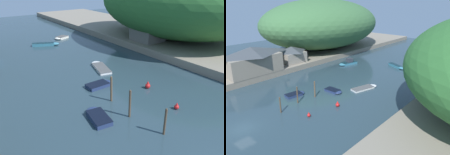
# 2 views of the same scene
# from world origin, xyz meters

# --- Properties ---
(water_surface) EXTENTS (130.00, 130.00, 0.00)m
(water_surface) POSITION_xyz_m (0.00, 30.00, 0.00)
(water_surface) COLOR #283D47
(water_surface) RESTS_ON ground
(left_bank) EXTENTS (22.00, 120.00, 1.42)m
(left_bank) POSITION_xyz_m (-26.95, 30.00, 0.71)
(left_bank) COLOR gray
(left_bank) RESTS_ON ground
(hillside_left) EXTENTS (33.52, 46.92, 17.13)m
(hillside_left) POSITION_xyz_m (-28.05, 44.75, 9.99)
(hillside_left) COLOR #3D6B3D
(hillside_left) RESTS_ON left_bank
(waterfront_building) EXTENTS (7.52, 13.70, 6.31)m
(waterfront_building) POSITION_xyz_m (-19.38, 12.44, 4.69)
(waterfront_building) COLOR gray
(waterfront_building) RESTS_ON left_bank
(boathouse_shed) EXTENTS (6.07, 7.08, 4.46)m
(boathouse_shed) POSITION_xyz_m (-20.03, 24.50, 3.73)
(boathouse_shed) COLOR gray
(boathouse_shed) RESTS_ON left_bank
(boat_red_skiff) EXTENTS (2.32, 4.18, 0.56)m
(boat_red_skiff) POSITION_xyz_m (-3.64, 12.77, 0.28)
(boat_red_skiff) COLOR navy
(boat_red_skiff) RESTS_ON water_surface
(boat_near_quay) EXTENTS (3.21, 6.23, 1.78)m
(boat_near_quay) POSITION_xyz_m (-9.85, 36.91, 0.53)
(boat_near_quay) COLOR teal
(boat_near_quay) RESTS_ON water_surface
(boat_cabin_cruiser) EXTENTS (3.45, 6.55, 0.40)m
(boat_cabin_cruiser) POSITION_xyz_m (4.72, 24.97, 0.20)
(boat_cabin_cruiser) COLOR white
(boat_cabin_cruiser) RESTS_ON water_surface
(boat_far_upstream) EXTENTS (3.86, 1.91, 0.51)m
(boat_far_upstream) POSITION_xyz_m (0.93, 19.12, 0.25)
(boat_far_upstream) COLOR navy
(boat_far_upstream) RESTS_ON water_surface
(boat_moored_right) EXTENTS (5.83, 3.60, 0.71)m
(boat_moored_right) POSITION_xyz_m (2.49, 43.66, 0.35)
(boat_moored_right) COLOR teal
(boat_moored_right) RESTS_ON water_surface
(boat_open_rowboat) EXTENTS (4.07, 3.19, 0.57)m
(boat_open_rowboat) POSITION_xyz_m (7.81, 47.86, 0.28)
(boat_open_rowboat) COLOR silver
(boat_open_rowboat) RESTS_ON water_surface
(mooring_post_nearest) EXTENTS (0.23, 0.23, 2.92)m
(mooring_post_nearest) POSITION_xyz_m (0.08, 6.67, 1.47)
(mooring_post_nearest) COLOR #4C3D2D
(mooring_post_nearest) RESTS_ON water_surface
(mooring_post_second) EXTENTS (0.25, 0.25, 3.30)m
(mooring_post_second) POSITION_xyz_m (-0.69, 10.89, 1.66)
(mooring_post_second) COLOR #4C3D2D
(mooring_post_second) RESTS_ON water_surface
(mooring_post_middle) EXTENTS (0.26, 0.26, 3.32)m
(mooring_post_middle) POSITION_xyz_m (-0.26, 14.83, 1.67)
(mooring_post_middle) COLOR brown
(mooring_post_middle) RESTS_ON water_surface
(channel_buoy_near) EXTENTS (0.71, 0.71, 1.07)m
(channel_buoy_near) POSITION_xyz_m (5.82, 14.68, 0.42)
(channel_buoy_near) COLOR red
(channel_buoy_near) RESTS_ON water_surface
(channel_buoy_far) EXTENTS (0.57, 0.57, 0.85)m
(channel_buoy_far) POSITION_xyz_m (4.71, 8.87, 0.33)
(channel_buoy_far) COLOR red
(channel_buoy_far) RESTS_ON water_surface
(person_on_quay) EXTENTS (0.34, 0.43, 1.69)m
(person_on_quay) POSITION_xyz_m (-17.92, 8.62, 2.40)
(person_on_quay) COLOR #282D3D
(person_on_quay) RESTS_ON left_bank
(person_by_boathouse) EXTENTS (0.35, 0.43, 1.69)m
(person_by_boathouse) POSITION_xyz_m (-18.17, 18.47, 2.40)
(person_by_boathouse) COLOR #282D3D
(person_by_boathouse) RESTS_ON left_bank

